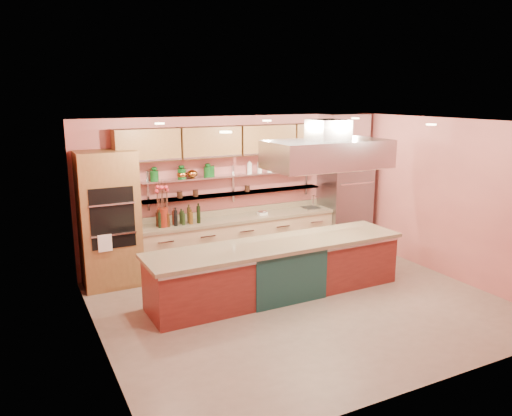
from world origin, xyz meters
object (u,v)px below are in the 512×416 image
refrigerator (345,199)px  flower_vase (163,217)px  copper_kettle (192,174)px  green_canister (210,171)px  kitchen_scale (262,212)px  island (278,269)px

refrigerator → flower_vase: refrigerator is taller
refrigerator → copper_kettle: 3.34m
flower_vase → green_canister: 1.24m
green_canister → kitchen_scale: bearing=-12.8°
flower_vase → copper_kettle: 0.97m
island → copper_kettle: (-0.76, 1.83, 1.35)m
kitchen_scale → green_canister: size_ratio=0.86×
refrigerator → kitchen_scale: bearing=179.7°
copper_kettle → green_canister: green_canister is taller
island → kitchen_scale: 1.79m
refrigerator → kitchen_scale: refrigerator is taller
refrigerator → kitchen_scale: size_ratio=12.40×
flower_vase → copper_kettle: copper_kettle is taller
island → green_canister: green_canister is taller
kitchen_scale → green_canister: 1.30m
island → flower_vase: 2.23m
kitchen_scale → green_canister: bearing=163.0°
refrigerator → island: (-2.49, -1.60, -0.61)m
island → refrigerator: bearing=32.0°
green_canister → flower_vase: bearing=-167.4°
flower_vase → kitchen_scale: size_ratio=1.98×
refrigerator → copper_kettle: bearing=176.0°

